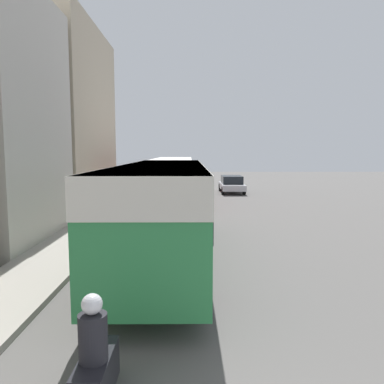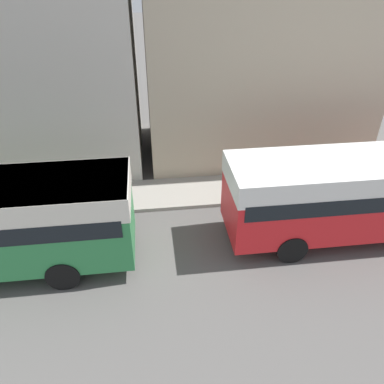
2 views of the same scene
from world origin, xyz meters
name	(u,v)px [view 2 (image 2 of 2)]	position (x,y,z in m)	size (l,w,h in m)	color
building_midblock	(60,56)	(-9.52, 11.92, 4.68)	(6.65, 6.36, 9.36)	beige
building_far_terrace	(258,35)	(-9.18, 20.53, 5.37)	(5.97, 9.90, 10.74)	#BCAD93
bus_following	(375,186)	(-1.86, 22.82, 1.93)	(2.49, 9.88, 2.97)	red
pedestrian_near_curb	(330,164)	(-4.96, 22.83, 1.09)	(0.35, 0.35, 1.81)	#232838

